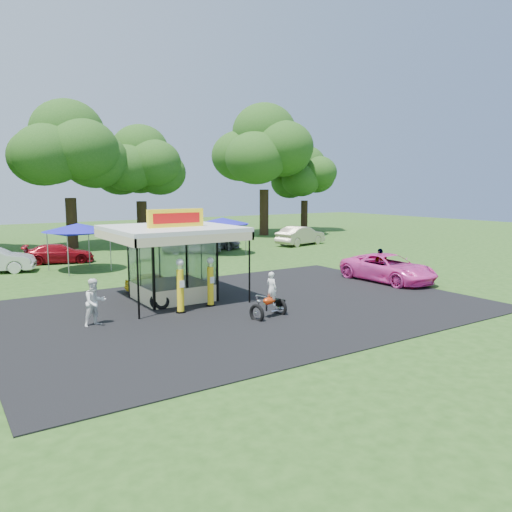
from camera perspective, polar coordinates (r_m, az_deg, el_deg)
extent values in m
plane|color=#244816|center=(20.02, 1.72, -6.98)|extent=(120.00, 120.00, 0.00)
cube|color=black|center=(21.63, -1.34, -5.79)|extent=(20.00, 14.00, 0.04)
cube|color=white|center=(23.30, -9.47, -4.87)|extent=(3.00, 3.00, 0.06)
cube|color=white|center=(22.81, -9.66, 3.14)|extent=(5.40, 5.40, 0.18)
cube|color=yellow|center=(22.32, -9.17, 4.31)|extent=(2.60, 0.25, 0.80)
cube|color=red|center=(22.20, -9.03, 4.30)|extent=(2.21, 0.02, 0.45)
cylinder|color=black|center=(19.74, -13.34, -2.65)|extent=(0.08, 0.08, 3.20)
cylinder|color=black|center=(21.97, -0.76, -1.37)|extent=(0.08, 0.08, 3.20)
cylinder|color=black|center=(20.80, -8.59, -6.36)|extent=(0.42, 0.42, 0.10)
cylinder|color=yellow|center=(20.59, -8.64, -3.90)|extent=(0.29, 0.29, 1.73)
cylinder|color=silver|center=(20.42, -8.70, -1.26)|extent=(0.19, 0.19, 0.19)
sphere|color=white|center=(20.39, -8.71, -0.73)|extent=(0.31, 0.31, 0.31)
cube|color=white|center=(20.38, -8.45, -3.19)|extent=(0.21, 0.02, 0.29)
cylinder|color=black|center=(21.80, -5.20, -5.64)|extent=(0.40, 0.40, 0.09)
cylinder|color=yellow|center=(21.62, -5.22, -3.40)|extent=(0.27, 0.27, 1.64)
cylinder|color=silver|center=(21.46, -5.26, -1.01)|extent=(0.18, 0.18, 0.18)
sphere|color=white|center=(21.43, -5.26, -0.53)|extent=(0.29, 0.29, 0.29)
cube|color=white|center=(21.42, -5.03, -2.76)|extent=(0.20, 0.02, 0.27)
torus|color=black|center=(19.33, 0.09, -6.59)|extent=(0.31, 0.76, 0.75)
torus|color=black|center=(20.29, 2.71, -5.89)|extent=(0.31, 0.76, 0.75)
cube|color=silver|center=(19.80, 1.52, -5.81)|extent=(0.53, 0.35, 0.27)
ellipsoid|color=red|center=(19.75, 1.53, -5.10)|extent=(0.57, 0.32, 0.27)
cube|color=black|center=(19.99, 2.13, -5.11)|extent=(0.53, 0.34, 0.09)
cube|color=black|center=(20.27, 2.77, -5.37)|extent=(0.37, 0.37, 0.25)
cylinder|color=silver|center=(19.35, 0.37, -5.59)|extent=(0.40, 0.14, 0.80)
cylinder|color=silver|center=(19.37, 0.64, -4.63)|extent=(0.16, 0.53, 0.04)
sphere|color=silver|center=(19.30, 0.33, -5.22)|extent=(0.14, 0.14, 0.14)
imported|color=white|center=(19.74, 1.79, -3.73)|extent=(0.42, 0.55, 1.34)
torus|color=black|center=(21.48, -10.75, -5.14)|extent=(0.71, 0.35, 0.71)
torus|color=black|center=(21.56, -11.19, -5.10)|extent=(0.70, 0.36, 0.71)
cube|color=#593819|center=(27.48, 17.04, -2.24)|extent=(0.54, 0.30, 0.92)
cube|color=#593819|center=(27.62, 16.69, -2.17)|extent=(0.54, 0.30, 0.92)
imported|color=yellow|center=(25.20, -11.53, -2.91)|extent=(2.82, 1.13, 0.96)
imported|color=#FF45B6|center=(28.08, 14.88, -1.34)|extent=(2.66, 5.50, 1.51)
imported|color=white|center=(19.47, -17.94, -5.07)|extent=(1.02, 0.88, 1.80)
imported|color=gray|center=(28.46, 14.01, -0.93)|extent=(1.04, 0.45, 1.77)
imported|color=maroon|center=(36.31, -21.58, 0.26)|extent=(4.82, 2.91, 1.31)
imported|color=#9E9FA2|center=(39.07, -7.35, 1.47)|extent=(5.02, 3.71, 1.59)
imported|color=#5B5B5E|center=(41.43, -5.01, 1.67)|extent=(5.16, 4.18, 1.31)
imported|color=#B9AB8D|center=(44.45, 5.12, 2.33)|extent=(5.36, 2.94, 1.67)
cylinder|color=gray|center=(33.58, -22.36, 0.52)|extent=(0.06, 0.06, 2.33)
cylinder|color=gray|center=(34.19, -17.89, 0.86)|extent=(0.06, 0.06, 2.33)
cylinder|color=gray|center=(30.93, -21.38, -0.01)|extent=(0.06, 0.06, 2.33)
cylinder|color=gray|center=(31.59, -16.56, 0.36)|extent=(0.06, 0.06, 2.33)
cube|color=#1C1BB2|center=(32.42, -19.65, 2.59)|extent=(2.92, 2.92, 0.12)
cone|color=#1C1BB2|center=(32.39, -19.67, 3.12)|extent=(4.20, 4.20, 0.49)
cylinder|color=gray|center=(38.90, -6.44, 1.93)|extent=(0.06, 0.06, 2.23)
cylinder|color=gray|center=(40.13, -3.14, 2.15)|extent=(0.06, 0.06, 2.23)
cylinder|color=gray|center=(36.62, -4.60, 1.59)|extent=(0.06, 0.06, 2.23)
cylinder|color=gray|center=(37.92, -1.17, 1.83)|extent=(0.06, 0.06, 2.23)
cube|color=#1C1BB2|center=(38.27, -3.85, 3.63)|extent=(2.79, 2.79, 0.11)
cone|color=#1C1BB2|center=(38.24, -3.86, 4.06)|extent=(4.02, 4.02, 0.47)
cylinder|color=black|center=(44.60, -20.31, 3.53)|extent=(0.90, 0.90, 4.22)
ellipsoid|color=#1B4814|center=(44.56, -20.65, 10.58)|extent=(10.13, 10.13, 8.68)
cylinder|color=black|center=(47.97, -12.89, 3.85)|extent=(0.95, 0.95, 3.80)
ellipsoid|color=#1B4814|center=(47.89, -13.07, 9.65)|extent=(8.87, 8.87, 7.60)
cylinder|color=black|center=(53.44, 0.93, 5.01)|extent=(0.97, 0.97, 4.85)
ellipsoid|color=#1B4814|center=(53.48, 0.94, 11.66)|extent=(11.32, 11.32, 9.70)
cylinder|color=black|center=(58.84, 5.53, 4.60)|extent=(0.80, 0.80, 3.54)
ellipsoid|color=#1B4814|center=(58.75, 5.59, 8.93)|extent=(7.99, 7.99, 6.85)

